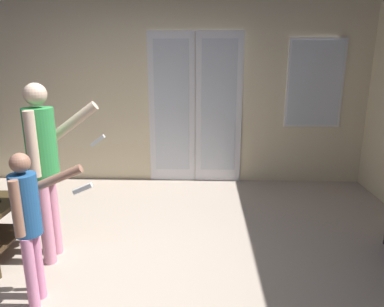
% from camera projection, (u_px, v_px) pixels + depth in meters
% --- Properties ---
extents(ground_plane, '(6.22, 5.13, 0.02)m').
position_uv_depth(ground_plane, '(97.00, 286.00, 2.71)').
color(ground_plane, '#B8A694').
extents(wall_back_with_doors, '(6.22, 0.09, 2.75)m').
position_uv_depth(wall_back_with_doors, '(152.00, 88.00, 4.80)').
color(wall_back_with_doors, beige).
rests_on(wall_back_with_doors, ground_plane).
extents(person_adult, '(0.60, 0.44, 1.53)m').
position_uv_depth(person_adult, '(44.00, 158.00, 2.86)').
color(person_adult, pink).
rests_on(person_adult, ground_plane).
extents(person_child, '(0.50, 0.33, 1.12)m').
position_uv_depth(person_child, '(29.00, 217.00, 2.34)').
color(person_child, pink).
rests_on(person_child, ground_plane).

